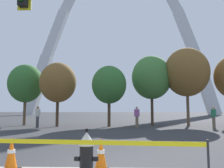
% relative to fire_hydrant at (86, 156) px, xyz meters
% --- Properties ---
extents(ground_plane, '(240.00, 240.00, 0.00)m').
position_rel_fire_hydrant_xyz_m(ground_plane, '(0.34, 1.08, -0.47)').
color(ground_plane, '#333335').
extents(fire_hydrant, '(0.46, 0.48, 0.99)m').
position_rel_fire_hydrant_xyz_m(fire_hydrant, '(0.00, 0.00, 0.00)').
color(fire_hydrant, black).
rests_on(fire_hydrant, ground).
extents(caution_tape_barrier, '(4.19, 0.40, 0.86)m').
position_rel_fire_hydrant_xyz_m(caution_tape_barrier, '(0.03, -0.37, 0.11)').
color(caution_tape_barrier, '#232326').
rests_on(caution_tape_barrier, ground).
extents(traffic_cone_by_hydrant, '(0.36, 0.36, 0.73)m').
position_rel_fire_hydrant_xyz_m(traffic_cone_by_hydrant, '(-1.83, 0.80, -0.11)').
color(traffic_cone_by_hydrant, black).
rests_on(traffic_cone_by_hydrant, ground).
extents(traffic_cone_mid_sidewalk, '(0.36, 0.36, 0.73)m').
position_rel_fire_hydrant_xyz_m(traffic_cone_mid_sidewalk, '(0.21, 0.83, -0.11)').
color(traffic_cone_mid_sidewalk, black).
rests_on(traffic_cone_mid_sidewalk, ground).
extents(monument_arch, '(47.15, 2.45, 44.29)m').
position_rel_fire_hydrant_xyz_m(monument_arch, '(0.34, 53.50, 18.93)').
color(monument_arch, silver).
rests_on(monument_arch, ground).
extents(tree_far_left, '(3.02, 3.02, 5.29)m').
position_rel_fire_hydrant_xyz_m(tree_far_left, '(-7.74, 15.92, 3.15)').
color(tree_far_left, brown).
rests_on(tree_far_left, ground).
extents(tree_left_mid, '(2.96, 2.96, 5.17)m').
position_rel_fire_hydrant_xyz_m(tree_left_mid, '(-4.51, 14.54, 3.07)').
color(tree_left_mid, '#473323').
rests_on(tree_left_mid, ground).
extents(tree_center_left, '(2.80, 2.80, 4.90)m').
position_rel_fire_hydrant_xyz_m(tree_center_left, '(-0.35, 14.68, 2.88)').
color(tree_center_left, '#473323').
rests_on(tree_center_left, ground).
extents(tree_center_right, '(3.46, 3.46, 6.05)m').
position_rel_fire_hydrant_xyz_m(tree_center_right, '(3.29, 16.31, 3.67)').
color(tree_center_right, '#473323').
rests_on(tree_center_right, ground).
extents(tree_right_mid, '(3.76, 3.76, 6.58)m').
position_rel_fire_hydrant_xyz_m(tree_right_mid, '(6.20, 15.74, 4.04)').
color(tree_right_mid, brown).
rests_on(tree_right_mid, ground).
extents(pedestrian_walking_left, '(0.39, 0.33, 1.59)m').
position_rel_fire_hydrant_xyz_m(pedestrian_walking_left, '(1.78, 13.13, 0.35)').
color(pedestrian_walking_left, brown).
rests_on(pedestrian_walking_left, ground).
extents(pedestrian_standing_center, '(0.33, 0.39, 1.59)m').
position_rel_fire_hydrant_xyz_m(pedestrian_standing_center, '(-5.57, 13.06, 0.35)').
color(pedestrian_standing_center, '#38383D').
rests_on(pedestrian_standing_center, ground).
extents(pedestrian_walking_right, '(0.39, 0.36, 1.59)m').
position_rel_fire_hydrant_xyz_m(pedestrian_walking_right, '(7.25, 12.96, 0.35)').
color(pedestrian_walking_right, brown).
rests_on(pedestrian_walking_right, ground).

